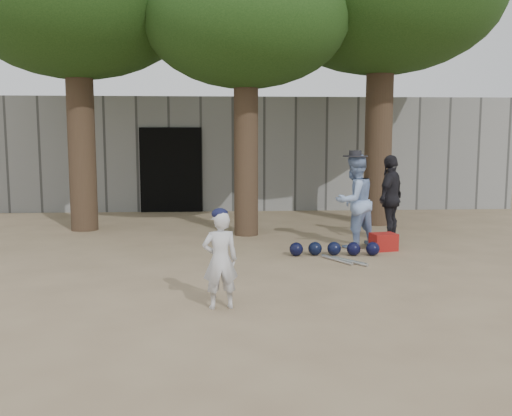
{
  "coord_description": "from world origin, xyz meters",
  "views": [
    {
      "loc": [
        0.1,
        -7.16,
        1.99
      ],
      "look_at": [
        0.6,
        1.0,
        0.95
      ],
      "focal_mm": 40.0,
      "sensor_mm": 36.0,
      "label": 1
    }
  ],
  "objects": [
    {
      "name": "spectator_blue",
      "position": [
        2.47,
        2.79,
        0.83
      ],
      "size": [
        1.01,
        0.95,
        1.66
      ],
      "primitive_type": "imported",
      "rotation": [
        0.0,
        0.0,
        3.67
      ],
      "color": "#85A0CE",
      "rests_on": "ground"
    },
    {
      "name": "boy_player",
      "position": [
        0.08,
        -0.72,
        0.57
      ],
      "size": [
        0.45,
        0.34,
        1.14
      ],
      "primitive_type": "imported",
      "rotation": [
        0.0,
        0.0,
        3.31
      ],
      "color": "silver",
      "rests_on": "ground"
    },
    {
      "name": "red_bag",
      "position": [
        2.92,
        2.46,
        0.15
      ],
      "size": [
        0.48,
        0.4,
        0.3
      ],
      "primitive_type": "cube",
      "rotation": [
        0.0,
        0.0,
        0.21
      ],
      "color": "#A71617",
      "rests_on": "ground"
    },
    {
      "name": "helmet_row",
      "position": [
        1.98,
        2.09,
        0.12
      ],
      "size": [
        1.51,
        0.31,
        0.23
      ],
      "color": "black",
      "rests_on": "ground"
    },
    {
      "name": "tree_row",
      "position": [
        0.74,
        5.02,
        4.69
      ],
      "size": [
        11.4,
        5.8,
        6.69
      ],
      "color": "brown",
      "rests_on": "ground"
    },
    {
      "name": "ground",
      "position": [
        0.0,
        0.0,
        0.0
      ],
      "size": [
        70.0,
        70.0,
        0.0
      ],
      "primitive_type": "plane",
      "color": "#937C5E",
      "rests_on": "ground"
    },
    {
      "name": "back_building",
      "position": [
        -0.0,
        10.33,
        1.5
      ],
      "size": [
        16.0,
        5.24,
        3.0
      ],
      "color": "gray",
      "rests_on": "ground"
    },
    {
      "name": "spectator_dark",
      "position": [
        3.31,
        3.42,
        0.82
      ],
      "size": [
        0.89,
        1.0,
        1.63
      ],
      "primitive_type": "imported",
      "rotation": [
        0.0,
        0.0,
        4.07
      ],
      "color": "black",
      "rests_on": "ground"
    },
    {
      "name": "bat_pile",
      "position": [
        2.02,
        1.58,
        0.03
      ],
      "size": [
        0.61,
        0.76,
        0.06
      ],
      "color": "silver",
      "rests_on": "ground"
    }
  ]
}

